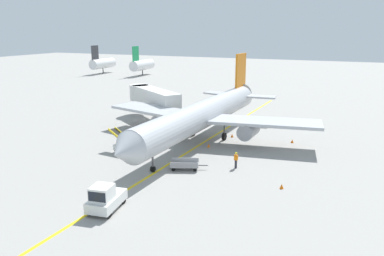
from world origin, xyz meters
name	(u,v)px	position (x,y,z in m)	size (l,w,h in m)	color
ground_plane	(151,177)	(0.00, 0.00, 0.00)	(300.00, 300.00, 0.00)	gray
taxi_line_yellow	(174,161)	(-0.03, 5.00, 0.00)	(0.30, 80.00, 0.01)	yellow
airliner	(204,114)	(0.00, 13.25, 3.42)	(28.59, 35.30, 10.10)	#B2B5BA
jet_bridge	(151,97)	(-11.98, 21.10, 3.54)	(11.92, 9.39, 4.85)	silver
pushback_tug	(105,198)	(0.28, -7.55, 0.99)	(2.43, 3.85, 2.20)	silver
baggage_tug_near_wing	(144,134)	(-6.84, 10.20, 0.93)	(2.70, 2.05, 2.10)	silver
belt_loader_forward_hold	(128,148)	(-5.78, 4.84, 0.78)	(5.13, 2.90, 2.59)	silver
baggage_cart_loaded	(185,165)	(2.07, 3.15, 0.47)	(3.79, 2.48, 0.94)	#A5A5A8
ground_crew_marshaller	(236,160)	(6.68, 5.51, 0.91)	(0.36, 0.24, 1.70)	#26262D
safety_cone_nose_left	(209,145)	(1.57, 11.01, 0.22)	(0.36, 0.36, 0.44)	orange
safety_cone_nose_right	(292,141)	(10.36, 16.90, 0.22)	(0.36, 0.36, 0.44)	orange
safety_cone_wingtip_left	(282,186)	(11.96, 2.18, 0.22)	(0.36, 0.36, 0.44)	orange
safety_cone_wingtip_right	(232,136)	(2.76, 16.31, 0.22)	(0.36, 0.36, 0.44)	orange
distant_aircraft_far_left	(102,63)	(-57.68, 70.30, 3.22)	(3.00, 10.10, 8.80)	silver
distant_aircraft_mid_left	(142,65)	(-43.51, 70.76, 3.22)	(3.00, 10.10, 8.80)	silver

